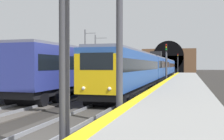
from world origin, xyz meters
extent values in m
cube|color=gray|center=(0.00, -4.24, 0.47)|extent=(112.00, 3.92, 0.93)
cube|color=yellow|center=(0.00, -2.53, 0.94)|extent=(112.00, 0.50, 0.01)
cube|color=#383533|center=(0.00, 0.00, 0.03)|extent=(160.00, 3.03, 0.06)
cube|color=gray|center=(0.00, 0.72, 0.14)|extent=(160.00, 0.07, 0.15)
cube|color=gray|center=(0.00, -0.72, 0.14)|extent=(160.00, 0.07, 0.15)
cube|color=#264C99|center=(15.65, 0.00, 2.23)|extent=(18.48, 2.77, 2.63)
cube|color=black|center=(15.65, 0.00, 2.55)|extent=(17.74, 2.80, 0.82)
cube|color=slate|center=(15.65, 0.00, 3.64)|extent=(17.93, 2.36, 0.20)
cube|color=black|center=(15.65, 0.00, 0.74)|extent=(18.11, 2.44, 0.48)
cylinder|color=black|center=(7.90, 0.01, 0.43)|extent=(0.87, 2.52, 0.87)
cylinder|color=black|center=(9.70, 0.01, 0.43)|extent=(0.87, 2.52, 0.87)
cylinder|color=black|center=(21.61, -0.01, 0.43)|extent=(0.87, 2.52, 0.87)
cylinder|color=black|center=(23.41, -0.01, 0.43)|extent=(0.87, 2.52, 0.87)
cube|color=#E5B20F|center=(6.38, 0.02, 2.05)|extent=(0.12, 2.62, 2.26)
cube|color=black|center=(6.33, 0.02, 2.76)|extent=(0.04, 1.91, 0.95)
sphere|color=#F2EACC|center=(6.31, -0.73, 1.27)|extent=(0.20, 0.20, 0.20)
sphere|color=#F2EACC|center=(6.32, 0.77, 1.27)|extent=(0.20, 0.20, 0.20)
cube|color=#264C99|center=(34.82, 0.00, 2.23)|extent=(18.48, 2.77, 2.63)
cube|color=black|center=(34.82, 0.00, 2.65)|extent=(17.74, 2.80, 0.91)
cube|color=slate|center=(34.82, 0.00, 3.64)|extent=(17.93, 2.36, 0.20)
cube|color=black|center=(34.82, 0.00, 0.74)|extent=(18.11, 2.44, 0.48)
cylinder|color=black|center=(26.67, 0.01, 0.43)|extent=(0.87, 2.52, 0.87)
cylinder|color=black|center=(28.47, 0.01, 0.43)|extent=(0.87, 2.52, 0.87)
cylinder|color=black|center=(41.17, -0.01, 0.43)|extent=(0.87, 2.52, 0.87)
cylinder|color=black|center=(42.97, -0.01, 0.43)|extent=(0.87, 2.52, 0.87)
cube|color=#264C99|center=(53.99, 0.00, 2.23)|extent=(18.48, 2.77, 2.63)
cube|color=black|center=(53.99, 0.00, 2.56)|extent=(17.74, 2.80, 0.77)
cube|color=slate|center=(53.99, 0.00, 3.64)|extent=(17.93, 2.36, 0.20)
cube|color=black|center=(53.99, 0.00, 0.74)|extent=(18.11, 2.44, 0.48)
cylinder|color=black|center=(46.12, 0.01, 0.43)|extent=(0.87, 2.52, 0.87)
cylinder|color=black|center=(47.92, 0.01, 0.43)|extent=(0.87, 2.52, 0.87)
cylinder|color=black|center=(60.06, -0.01, 0.43)|extent=(0.87, 2.52, 0.87)
cylinder|color=black|center=(61.86, -0.01, 0.43)|extent=(0.87, 2.52, 0.87)
cube|color=black|center=(34.82, 0.00, 4.19)|extent=(1.30, 1.64, 0.90)
cube|color=navy|center=(15.05, 4.52, 2.42)|extent=(18.89, 3.36, 2.82)
cube|color=black|center=(15.05, 4.52, 2.71)|extent=(18.14, 3.36, 0.95)
cube|color=slate|center=(15.05, 4.52, 3.93)|extent=(18.31, 2.92, 0.20)
cube|color=black|center=(15.05, 4.52, 0.82)|extent=(18.50, 3.01, 0.53)
cylinder|color=black|center=(23.12, 4.28, 0.48)|extent=(1.03, 2.60, 0.96)
cylinder|color=black|center=(21.32, 4.33, 0.48)|extent=(1.03, 2.60, 0.96)
cylinder|color=black|center=(8.78, 4.70, 0.48)|extent=(1.03, 2.60, 0.96)
cylinder|color=black|center=(6.98, 4.75, 0.48)|extent=(1.03, 2.60, 0.96)
cube|color=yellow|center=(24.49, 4.24, 2.25)|extent=(0.20, 2.69, 2.48)
cube|color=black|center=(24.54, 4.24, 2.98)|extent=(0.10, 1.96, 1.02)
sphere|color=#F2EACC|center=(24.58, 5.00, 1.36)|extent=(0.20, 0.20, 0.20)
sphere|color=#F2EACC|center=(24.53, 3.46, 1.36)|extent=(0.20, 0.20, 0.20)
cube|color=navy|center=(34.47, 4.52, 2.42)|extent=(18.89, 3.36, 2.82)
cube|color=black|center=(34.47, 4.52, 2.70)|extent=(18.14, 3.36, 0.80)
cube|color=slate|center=(34.47, 4.52, 3.93)|extent=(18.31, 2.92, 0.20)
cube|color=black|center=(34.47, 4.52, 0.82)|extent=(18.50, 3.01, 0.53)
cylinder|color=black|center=(42.67, 4.27, 0.48)|extent=(1.03, 2.60, 0.96)
cylinder|color=black|center=(40.87, 4.33, 0.48)|extent=(1.03, 2.60, 0.96)
cylinder|color=black|center=(28.07, 4.70, 0.48)|extent=(1.03, 2.60, 0.96)
cylinder|color=black|center=(26.27, 4.76, 0.48)|extent=(1.03, 2.60, 0.96)
cube|color=navy|center=(53.89, 4.52, 2.42)|extent=(18.89, 3.36, 2.82)
cube|color=black|center=(53.89, 4.52, 2.76)|extent=(18.14, 3.36, 0.82)
cube|color=slate|center=(53.89, 4.52, 3.93)|extent=(18.31, 2.92, 0.20)
cube|color=black|center=(53.89, 4.52, 0.82)|extent=(18.50, 3.01, 0.53)
cylinder|color=black|center=(62.05, 4.27, 0.48)|extent=(1.03, 2.60, 0.96)
cylinder|color=black|center=(60.25, 4.33, 0.48)|extent=(1.03, 2.60, 0.96)
cylinder|color=black|center=(47.53, 4.70, 0.48)|extent=(1.03, 2.60, 0.96)
cylinder|color=black|center=(45.74, 4.76, 0.48)|extent=(1.03, 2.60, 0.96)
cube|color=black|center=(34.47, 4.52, 4.48)|extent=(1.35, 1.72, 0.90)
cylinder|color=#38383D|center=(-1.81, -1.77, 2.33)|extent=(0.16, 0.16, 4.65)
cube|color=#38383D|center=(-1.67, -1.77, 2.33)|extent=(0.04, 0.28, 4.19)
cylinder|color=#4C4C54|center=(31.93, -1.77, 2.25)|extent=(0.16, 0.16, 4.51)
cube|color=black|center=(31.93, -1.77, 5.03)|extent=(0.20, 0.38, 1.05)
cube|color=#4C4C54|center=(32.07, -1.77, 2.25)|extent=(0.04, 0.28, 4.06)
sphere|color=red|center=(31.80, -1.77, 5.36)|extent=(0.20, 0.20, 0.20)
sphere|color=yellow|center=(31.80, -1.77, 5.06)|extent=(0.20, 0.20, 0.20)
sphere|color=green|center=(31.80, -1.77, 4.76)|extent=(0.20, 0.20, 0.20)
cylinder|color=#38383D|center=(72.87, -1.77, 2.48)|extent=(0.16, 0.16, 4.96)
cube|color=black|center=(72.87, -1.77, 5.34)|extent=(0.20, 0.38, 0.75)
cube|color=#38383D|center=(73.01, -1.77, 2.48)|extent=(0.04, 0.28, 4.46)
sphere|color=red|center=(72.74, -1.77, 5.51)|extent=(0.20, 0.20, 0.20)
sphere|color=yellow|center=(72.74, -1.77, 5.21)|extent=(0.20, 0.20, 0.20)
cylinder|color=#3F3F47|center=(3.09, -2.08, 3.52)|extent=(0.28, 0.28, 7.03)
cube|color=brown|center=(94.75, 2.26, 4.21)|extent=(2.85, 18.92, 8.42)
cube|color=black|center=(93.27, 2.26, 2.95)|extent=(0.12, 10.59, 5.90)
cylinder|color=black|center=(93.27, 2.26, 5.90)|extent=(0.12, 10.59, 10.59)
cylinder|color=#595B60|center=(39.19, 11.12, 3.96)|extent=(0.22, 0.22, 7.92)
cylinder|color=#595B60|center=(39.19, 10.07, 7.32)|extent=(0.08, 2.10, 0.08)
cylinder|color=#595B60|center=(34.11, 11.12, 4.11)|extent=(0.22, 0.22, 8.22)
cylinder|color=#595B60|center=(34.11, 10.24, 7.62)|extent=(0.08, 1.76, 0.08)
camera|label=1|loc=(-8.48, -4.90, 2.53)|focal=45.69mm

